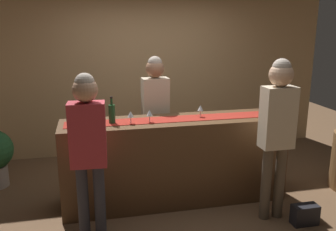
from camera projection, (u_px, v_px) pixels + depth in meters
ground_plane at (175, 199)px, 4.42m from camera, size 10.00×10.00×0.00m
back_wall at (148, 65)px, 5.86m from camera, size 6.00×0.12×2.90m
bar_counter at (175, 160)px, 4.29m from camera, size 2.63×0.60×1.02m
counter_runner_cloth at (175, 119)px, 4.16m from camera, size 2.50×0.28×0.01m
wine_bottle_clear at (82, 113)px, 3.99m from camera, size 0.07×0.07×0.30m
wine_bottle_green at (112, 113)px, 3.97m from camera, size 0.07×0.07×0.30m
wine_glass_near_customer at (200, 108)px, 4.24m from camera, size 0.07×0.07×0.14m
wine_glass_mid_counter at (131, 115)px, 3.95m from camera, size 0.07×0.07×0.14m
wine_glass_far_end at (150, 113)px, 4.01m from camera, size 0.07×0.07×0.14m
bartender at (155, 106)px, 4.68m from camera, size 0.35×0.24×1.70m
customer_sipping at (277, 122)px, 3.75m from camera, size 0.34×0.25×1.76m
customer_browsing at (88, 141)px, 3.38m from camera, size 0.35×0.23×1.67m
handbag at (305, 215)px, 3.85m from camera, size 0.28×0.14×0.22m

